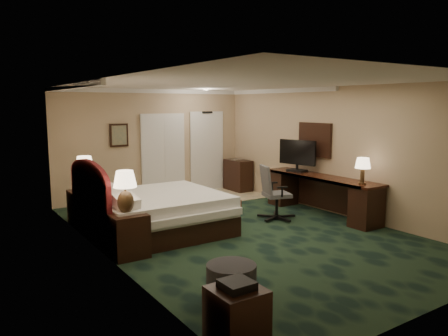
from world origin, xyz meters
TOP-DOWN VIEW (x-y plane):
  - floor at (0.00, 0.00)m, footprint 5.00×7.50m
  - ceiling at (0.00, 0.00)m, footprint 5.00×7.50m
  - wall_back at (0.00, 3.75)m, footprint 5.00×0.00m
  - wall_front at (0.00, -3.75)m, footprint 5.00×0.00m
  - wall_left at (-2.50, 0.00)m, footprint 0.00×7.50m
  - wall_right at (2.50, 0.00)m, footprint 0.00×7.50m
  - crown_molding at (0.00, 0.00)m, footprint 5.00×7.50m
  - tile_patch at (0.90, 2.90)m, footprint 3.20×1.70m
  - headboard at (-2.44, 1.00)m, footprint 0.12×2.00m
  - entry_door at (1.55, 3.72)m, footprint 1.02×0.06m
  - closet_doors at (0.25, 3.71)m, footprint 1.20×0.06m
  - wall_art at (-0.90, 3.71)m, footprint 0.45×0.06m
  - wall_mirror at (2.46, 0.60)m, footprint 0.05×0.95m
  - bed at (-1.28, 0.79)m, footprint 2.25×2.08m
  - nightstand_near at (-2.21, -0.09)m, footprint 0.54×0.61m
  - nightstand_far at (-2.22, 2.17)m, footprint 0.52×0.60m
  - lamp_near at (-2.23, -0.12)m, footprint 0.45×0.45m
  - lamp_far at (-2.19, 2.13)m, footprint 0.37×0.37m
  - bed_bench at (0.05, 1.13)m, footprint 0.79×1.35m
  - ottoman at (-1.74, -2.24)m, footprint 0.69×0.69m
  - side_table at (-2.22, -3.03)m, footprint 0.50×0.50m
  - desk at (2.17, 0.09)m, footprint 0.62×2.87m
  - tv at (2.17, 0.84)m, footprint 0.30×0.91m
  - desk_lamp at (2.13, -0.99)m, footprint 0.37×0.37m
  - desk_chair at (1.14, 0.31)m, footprint 0.80×0.78m
  - minibar at (2.23, 3.20)m, footprint 0.44×0.79m

SIDE VIEW (x-z plane):
  - floor at x=0.00m, z-range 0.00..0.00m
  - tile_patch at x=0.90m, z-range 0.00..0.01m
  - ottoman at x=-1.74m, z-range 0.00..0.43m
  - bed_bench at x=0.05m, z-range 0.00..0.43m
  - side_table at x=-2.22m, z-range 0.00..0.54m
  - nightstand_far at x=-2.22m, z-range 0.00..0.65m
  - nightstand_near at x=-2.21m, z-range 0.00..0.67m
  - bed at x=-1.28m, z-range 0.00..0.71m
  - desk at x=2.17m, z-range 0.00..0.83m
  - minibar at x=2.23m, z-range 0.00..0.84m
  - desk_chair at x=1.14m, z-range 0.00..1.11m
  - headboard at x=-2.44m, z-range 0.00..1.40m
  - lamp_far at x=-2.19m, z-range 0.65..1.34m
  - lamp_near at x=-2.23m, z-range 0.67..1.34m
  - entry_door at x=1.55m, z-range -0.04..2.14m
  - closet_doors at x=0.25m, z-range 0.00..2.10m
  - desk_lamp at x=2.13m, z-range 0.83..1.34m
  - tv at x=2.17m, z-range 0.83..1.54m
  - wall_back at x=0.00m, z-range 0.00..2.70m
  - wall_front at x=0.00m, z-range 0.00..2.70m
  - wall_left at x=-2.50m, z-range 0.00..2.70m
  - wall_right at x=2.50m, z-range 0.00..2.70m
  - wall_mirror at x=2.46m, z-range 1.18..1.93m
  - wall_art at x=-0.90m, z-range 1.33..1.88m
  - crown_molding at x=0.00m, z-range 2.60..2.70m
  - ceiling at x=0.00m, z-range 2.70..2.70m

